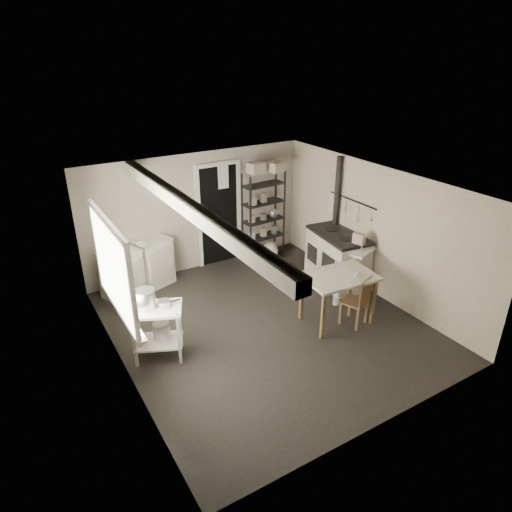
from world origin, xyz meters
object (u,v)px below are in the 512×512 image
shelf_rack (263,215)px  work_table (337,301)px  prep_table (158,333)px  stockpot (145,300)px  stove (337,260)px  base_cabinets (137,267)px  chair (355,297)px  flour_sack (270,251)px

shelf_rack → work_table: shelf_rack is taller
prep_table → stockpot: 0.55m
prep_table → stove: (3.66, 0.46, 0.04)m
shelf_rack → base_cabinets: bearing=175.5°
work_table → shelf_rack: bearing=84.5°
shelf_rack → work_table: 2.73m
chair → flour_sack: size_ratio=2.00×
stove → work_table: stove is taller
base_cabinets → flour_sack: bearing=-23.9°
shelf_rack → chair: bearing=-95.2°
base_cabinets → work_table: (2.41, -2.68, -0.08)m
work_table → flour_sack: work_table is taller
shelf_rack → stockpot: bearing=-151.6°
chair → stockpot: bearing=145.2°
chair → flour_sack: (0.07, 2.62, -0.24)m
base_cabinets → work_table: bearing=-66.7°
stockpot → stove: (3.76, 0.39, -0.50)m
prep_table → chair: chair is taller
stockpot → chair: 3.23m
stockpot → shelf_rack: shelf_rack is taller
stove → chair: stove is taller
base_cabinets → shelf_rack: bearing=-19.0°
stove → chair: size_ratio=1.46×
prep_table → stockpot: bearing=146.6°
stockpot → base_cabinets: stockpot is taller
stove → stockpot: bearing=-166.7°
stove → flour_sack: 1.52m
chair → work_table: bearing=117.6°
base_cabinets → stove: size_ratio=1.09×
prep_table → shelf_rack: size_ratio=0.44×
shelf_rack → flour_sack: bearing=-90.6°
shelf_rack → stove: size_ratio=1.48×
prep_table → base_cabinets: bearing=79.9°
prep_table → base_cabinets: size_ratio=0.60×
prep_table → stove: 3.69m
prep_table → shelf_rack: shelf_rack is taller
stockpot → work_table: 3.01m
stockpot → stove: bearing=6.0°
prep_table → base_cabinets: base_cabinets is taller
work_table → flour_sack: size_ratio=2.59×
shelf_rack → flour_sack: (0.01, -0.23, -0.71)m
shelf_rack → work_table: (-0.26, -2.66, -0.57)m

